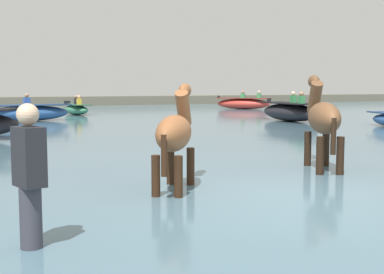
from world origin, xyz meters
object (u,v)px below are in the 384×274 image
object	(u,v)px
horse_trailing_bay	(323,120)
person_onlooker_left	(30,188)
boat_near_starboard	(76,109)
horse_lead_chestnut	(175,136)
boat_far_offshore	(27,113)
boat_far_inshore	(243,103)
boat_mid_outer	(290,112)

from	to	relation	value
horse_trailing_bay	person_onlooker_left	bearing A→B (deg)	-154.02
boat_near_starboard	person_onlooker_left	world-z (taller)	person_onlooker_left
horse_trailing_bay	person_onlooker_left	xyz separation A→B (m)	(-5.26, -2.56, -0.31)
horse_lead_chestnut	boat_far_offshore	world-z (taller)	horse_lead_chestnut
horse_lead_chestnut	boat_far_offshore	distance (m)	15.90
boat_far_offshore	boat_far_inshore	world-z (taller)	boat_far_inshore
boat_far_offshore	boat_far_inshore	size ratio (longest dim) A/B	1.11
boat_mid_outer	person_onlooker_left	distance (m)	18.12
boat_far_offshore	horse_trailing_bay	bearing A→B (deg)	-77.56
boat_near_starboard	horse_trailing_bay	bearing A→B (deg)	-88.67
horse_lead_chestnut	horse_trailing_bay	bearing A→B (deg)	11.27
boat_far_offshore	boat_far_inshore	bearing A→B (deg)	24.96
horse_trailing_bay	boat_near_starboard	xyz separation A→B (m)	(-0.46, 19.63, -0.58)
horse_trailing_bay	boat_mid_outer	xyz separation A→B (m)	(6.86, 10.91, -0.47)
horse_trailing_bay	boat_near_starboard	bearing A→B (deg)	91.33
boat_far_inshore	person_onlooker_left	xyz separation A→B (m)	(-16.09, -24.46, 0.19)
boat_near_starboard	horse_lead_chestnut	bearing A→B (deg)	-97.32
boat_mid_outer	boat_far_offshore	bearing A→B (deg)	156.87
horse_trailing_bay	boat_mid_outer	world-z (taller)	horse_trailing_bay
horse_trailing_bay	boat_far_inshore	size ratio (longest dim) A/B	0.58
boat_near_starboard	boat_far_inshore	world-z (taller)	boat_far_inshore
boat_near_starboard	boat_far_inshore	bearing A→B (deg)	11.34
boat_mid_outer	person_onlooker_left	world-z (taller)	person_onlooker_left
boat_near_starboard	boat_far_inshore	distance (m)	11.51
boat_far_offshore	boat_mid_outer	bearing A→B (deg)	-23.13
horse_lead_chestnut	person_onlooker_left	size ratio (longest dim) A/B	1.12
horse_lead_chestnut	boat_far_offshore	xyz separation A→B (m)	(-0.31, 15.89, -0.42)
boat_far_inshore	person_onlooker_left	size ratio (longest dim) A/B	2.11
boat_far_inshore	boat_mid_outer	bearing A→B (deg)	-109.90
horse_lead_chestnut	boat_near_starboard	world-z (taller)	horse_lead_chestnut
boat_near_starboard	boat_mid_outer	distance (m)	11.38
horse_trailing_bay	boat_far_inshore	world-z (taller)	horse_trailing_bay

